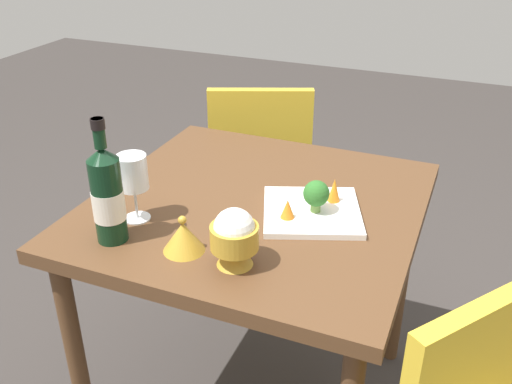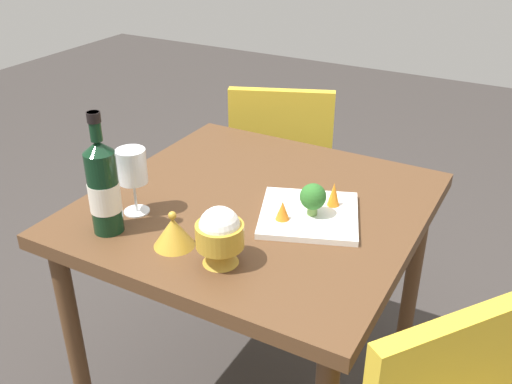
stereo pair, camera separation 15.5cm
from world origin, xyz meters
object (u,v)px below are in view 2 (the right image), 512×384
(rice_bowl, at_px, (220,235))
(wine_bottle, at_px, (103,187))
(carrot_garnish_left, at_px, (334,194))
(rice_bowl_lid, at_px, (174,232))
(carrot_garnish_right, at_px, (283,210))
(wine_glass, at_px, (132,168))
(broccoli_floret, at_px, (313,197))
(chair_by_wall, at_px, (281,160))
(serving_plate, at_px, (309,215))

(rice_bowl, bearing_deg, wine_bottle, -87.07)
(carrot_garnish_left, bearing_deg, rice_bowl_lid, -38.16)
(carrot_garnish_left, distance_m, carrot_garnish_right, 0.16)
(wine_glass, height_order, broccoli_floret, wine_glass)
(carrot_garnish_left, bearing_deg, chair_by_wall, -144.10)
(wine_glass, xyz_separation_m, carrot_garnish_left, (-0.26, 0.45, -0.08))
(wine_bottle, relative_size, rice_bowl, 2.20)
(wine_bottle, relative_size, broccoli_floret, 3.64)
(broccoli_floret, bearing_deg, carrot_garnish_left, 158.33)
(wine_bottle, distance_m, carrot_garnish_left, 0.59)
(chair_by_wall, xyz_separation_m, wine_glass, (0.92, 0.03, 0.36))
(broccoli_floret, xyz_separation_m, carrot_garnish_right, (0.06, -0.06, -0.02))
(rice_bowl, bearing_deg, chair_by_wall, -161.13)
(wine_glass, height_order, rice_bowl_lid, wine_glass)
(chair_by_wall, xyz_separation_m, serving_plate, (0.73, 0.44, 0.23))
(wine_glass, xyz_separation_m, serving_plate, (-0.19, 0.41, -0.12))
(wine_bottle, distance_m, carrot_garnish_right, 0.44)
(chair_by_wall, height_order, carrot_garnish_right, chair_by_wall)
(broccoli_floret, bearing_deg, rice_bowl_lid, -41.66)
(rice_bowl_lid, height_order, carrot_garnish_left, rice_bowl_lid)
(rice_bowl_lid, xyz_separation_m, carrot_garnish_left, (-0.34, 0.27, 0.01))
(chair_by_wall, xyz_separation_m, rice_bowl, (1.01, 0.34, 0.30))
(rice_bowl_lid, bearing_deg, wine_glass, -114.39)
(chair_by_wall, bearing_deg, rice_bowl_lid, -100.22)
(wine_glass, relative_size, carrot_garnish_right, 3.55)
(wine_bottle, xyz_separation_m, wine_glass, (-0.11, 0.00, 0.01))
(serving_plate, bearing_deg, carrot_garnish_right, -34.70)
(rice_bowl, height_order, carrot_garnish_right, rice_bowl)
(wine_bottle, xyz_separation_m, rice_bowl_lid, (-0.02, 0.18, -0.08))
(carrot_garnish_left, bearing_deg, carrot_garnish_right, -33.18)
(wine_bottle, distance_m, wine_glass, 0.11)
(wine_glass, xyz_separation_m, rice_bowl, (0.09, 0.32, -0.05))
(serving_plate, height_order, carrot_garnish_left, carrot_garnish_left)
(rice_bowl, xyz_separation_m, carrot_garnish_left, (-0.35, 0.13, -0.03))
(rice_bowl_lid, distance_m, carrot_garnish_left, 0.43)
(wine_glass, height_order, carrot_garnish_right, wine_glass)
(carrot_garnish_left, height_order, carrot_garnish_right, carrot_garnish_left)
(rice_bowl, bearing_deg, wine_glass, -105.65)
(serving_plate, relative_size, carrot_garnish_left, 4.98)
(chair_by_wall, bearing_deg, wine_glass, -110.35)
(serving_plate, distance_m, carrot_garnish_left, 0.09)
(rice_bowl_lid, bearing_deg, carrot_garnish_right, 139.07)
(chair_by_wall, distance_m, broccoli_floret, 0.91)
(wine_glass, height_order, rice_bowl, wine_glass)
(broccoli_floret, height_order, carrot_garnish_right, broccoli_floret)
(wine_glass, relative_size, rice_bowl, 1.26)
(wine_glass, bearing_deg, wine_bottle, -0.91)
(rice_bowl, bearing_deg, broccoli_floret, 159.05)
(chair_by_wall, height_order, broccoli_floret, broccoli_floret)
(carrot_garnish_right, bearing_deg, broccoli_floret, 135.84)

